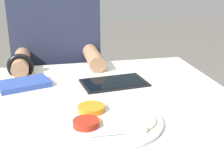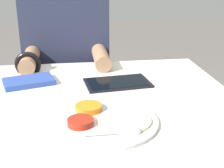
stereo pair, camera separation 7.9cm
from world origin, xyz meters
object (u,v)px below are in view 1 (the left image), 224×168
(person_diner, at_px, (58,83))
(thali_tray, at_px, (108,120))
(red_notebook, at_px, (24,84))
(tablet_device, at_px, (114,83))

(person_diner, bearing_deg, thali_tray, -81.80)
(red_notebook, xyz_separation_m, tablet_device, (0.34, -0.04, -0.00))
(tablet_device, bearing_deg, thali_tray, -105.42)
(thali_tray, bearing_deg, person_diner, 98.20)
(thali_tray, relative_size, red_notebook, 1.47)
(thali_tray, height_order, red_notebook, thali_tray)
(tablet_device, height_order, person_diner, person_diner)
(red_notebook, relative_size, tablet_device, 0.81)
(thali_tray, xyz_separation_m, person_diner, (-0.11, 0.78, -0.16))
(red_notebook, relative_size, person_diner, 0.17)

